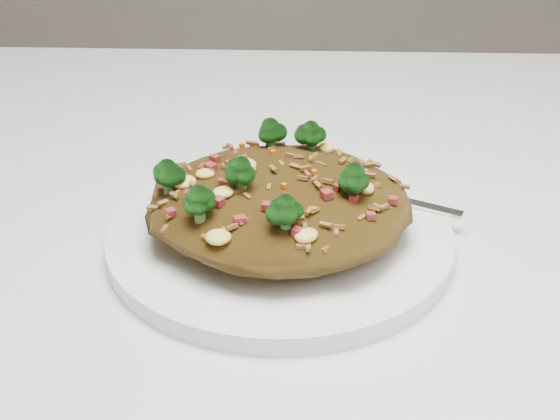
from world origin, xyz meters
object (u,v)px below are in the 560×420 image
(dining_table, at_px, (395,324))
(plate, at_px, (280,237))
(fried_rice, at_px, (279,193))
(fork, at_px, (368,192))

(dining_table, distance_m, plate, 0.14)
(fried_rice, height_order, fork, fried_rice)
(plate, bearing_deg, fried_rice, -164.41)
(dining_table, bearing_deg, fried_rice, -161.54)
(plate, distance_m, fried_rice, 0.04)
(plate, relative_size, fried_rice, 1.33)
(plate, distance_m, fork, 0.08)
(dining_table, xyz_separation_m, fried_rice, (-0.09, -0.03, 0.13))
(plate, xyz_separation_m, fork, (0.06, 0.05, 0.01))
(dining_table, relative_size, fried_rice, 6.65)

